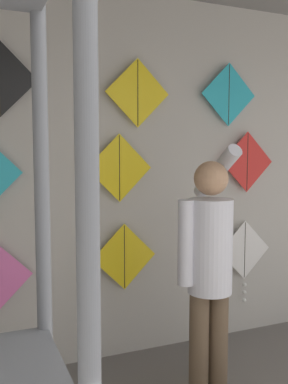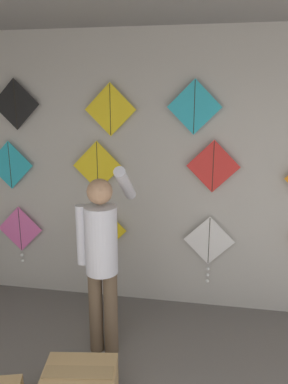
% 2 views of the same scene
% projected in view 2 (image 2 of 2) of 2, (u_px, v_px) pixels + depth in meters
% --- Properties ---
extents(back_panel, '(5.56, 0.06, 2.80)m').
position_uv_depth(back_panel, '(154.00, 175.00, 3.80)').
color(back_panel, '#BCB7AD').
rests_on(back_panel, ground).
extents(shopkeeper, '(0.42, 0.57, 1.66)m').
position_uv_depth(shopkeeper, '(102.00, 252.00, 3.08)').
color(shopkeeper, brown).
rests_on(shopkeeper, ground).
extents(kite_0, '(0.51, 0.04, 0.65)m').
position_uv_depth(kite_0, '(20.00, 231.00, 4.13)').
color(kite_0, pink).
extents(kite_1, '(0.51, 0.01, 0.51)m').
position_uv_depth(kite_1, '(103.00, 230.00, 3.95)').
color(kite_1, yellow).
extents(kite_2, '(0.51, 0.04, 0.72)m').
position_uv_depth(kite_2, '(209.00, 245.00, 3.79)').
color(kite_2, white).
extents(kite_4, '(0.51, 0.01, 0.51)m').
position_uv_depth(kite_4, '(10.00, 165.00, 3.95)').
color(kite_4, '#28B2C6').
extents(kite_5, '(0.51, 0.01, 0.51)m').
position_uv_depth(kite_5, '(97.00, 166.00, 3.79)').
color(kite_5, yellow).
extents(kite_6, '(0.51, 0.01, 0.51)m').
position_uv_depth(kite_6, '(213.00, 166.00, 3.58)').
color(kite_6, red).
extents(kite_8, '(0.51, 0.01, 0.51)m').
position_uv_depth(kite_8, '(15.00, 104.00, 3.77)').
color(kite_8, black).
extents(kite_9, '(0.51, 0.01, 0.51)m').
position_uv_depth(kite_9, '(110.00, 110.00, 3.62)').
color(kite_9, yellow).
extents(kite_10, '(0.51, 0.01, 0.51)m').
position_uv_depth(kite_10, '(194.00, 107.00, 3.48)').
color(kite_10, '#28B2C6').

